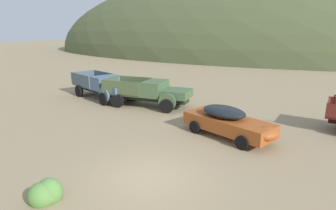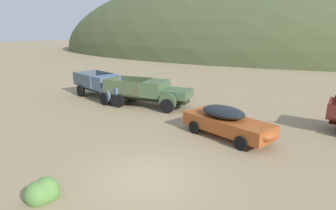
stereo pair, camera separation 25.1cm
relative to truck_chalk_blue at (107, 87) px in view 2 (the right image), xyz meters
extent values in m
plane|color=#998460|center=(10.49, -8.10, -1.02)|extent=(300.00, 300.00, 0.00)
ellipsoid|color=#4C5633|center=(-11.19, 55.82, -1.02)|extent=(108.89, 62.12, 38.03)
cube|color=#262D39|center=(-0.40, 0.09, -0.36)|extent=(6.12, 2.34, 0.36)
cube|color=slate|center=(1.77, -0.41, 0.09)|extent=(2.26, 2.17, 0.55)
cube|color=#B7B2A8|center=(2.64, -0.61, 0.07)|extent=(0.35, 1.21, 0.44)
cylinder|color=slate|center=(1.28, -1.38, -0.26)|extent=(1.21, 0.45, 1.20)
cylinder|color=slate|center=(1.76, 0.68, -0.26)|extent=(1.21, 0.45, 1.20)
cube|color=slate|center=(0.15, -0.04, 0.34)|extent=(1.83, 2.31, 1.05)
cube|color=black|center=(0.77, -0.18, 0.55)|extent=(0.44, 1.70, 0.59)
cube|color=#4D5B67|center=(-2.02, 0.47, -0.12)|extent=(3.46, 2.77, 0.12)
cube|color=#4D5B67|center=(-2.26, -0.57, 0.41)|extent=(3.00, 0.79, 0.95)
cube|color=#4D5B67|center=(-1.77, 1.51, 0.41)|extent=(3.00, 0.79, 0.95)
cube|color=#4D5B67|center=(-3.44, 0.80, 0.41)|extent=(0.58, 2.10, 0.95)
cylinder|color=black|center=(1.27, -1.44, -0.54)|extent=(1.00, 0.49, 0.96)
cylinder|color=black|center=(1.77, 0.73, -0.54)|extent=(1.00, 0.49, 0.96)
cylinder|color=black|center=(-2.52, -0.56, -0.54)|extent=(1.00, 0.49, 0.96)
cylinder|color=black|center=(-2.01, 1.61, -0.54)|extent=(1.00, 0.49, 0.96)
cube|color=#232B1B|center=(4.13, 0.16, -0.36)|extent=(6.04, 2.18, 0.36)
cube|color=#47603D|center=(6.28, 0.60, 0.09)|extent=(2.20, 2.17, 0.55)
cube|color=#B7B2A8|center=(7.14, 0.77, 0.07)|extent=(0.33, 1.25, 0.44)
cylinder|color=#47603D|center=(6.25, -0.52, -0.26)|extent=(1.21, 0.41, 1.20)
cylinder|color=#47603D|center=(5.82, 1.62, -0.26)|extent=(1.21, 0.41, 1.20)
cube|color=#47603D|center=(4.68, 0.28, 0.34)|extent=(1.77, 2.34, 1.05)
cube|color=black|center=(5.29, 0.40, 0.55)|extent=(0.40, 1.77, 0.59)
cube|color=#495735|center=(2.53, -0.16, -0.12)|extent=(3.38, 2.75, 0.12)
cube|color=#495735|center=(2.75, -1.24, 0.41)|extent=(2.97, 0.69, 0.95)
cube|color=#495735|center=(2.32, 0.92, 0.41)|extent=(2.97, 0.69, 0.95)
cube|color=#495735|center=(1.12, -0.44, 0.41)|extent=(0.53, 2.18, 0.95)
cylinder|color=black|center=(6.26, -0.58, -0.54)|extent=(1.00, 0.46, 0.96)
cylinder|color=black|center=(5.81, 1.67, -0.54)|extent=(1.00, 0.46, 0.96)
cylinder|color=black|center=(2.51, -1.33, -0.54)|extent=(1.00, 0.46, 0.96)
cylinder|color=black|center=(2.06, 0.92, -0.54)|extent=(1.00, 0.46, 0.96)
cube|color=#A34C1E|center=(11.28, -2.46, -0.34)|extent=(5.01, 2.88, 0.68)
ellipsoid|color=black|center=(11.01, -2.39, 0.26)|extent=(2.77, 2.10, 0.57)
ellipsoid|color=#A34C1E|center=(13.34, -3.00, -0.27)|extent=(1.36, 1.61, 0.61)
cylinder|color=black|center=(12.48, -3.67, -0.68)|extent=(0.71, 0.37, 0.68)
cylinder|color=black|center=(12.92, -1.99, -0.68)|extent=(0.71, 0.37, 0.68)
cylinder|color=black|center=(9.64, -2.93, -0.68)|extent=(0.71, 0.37, 0.68)
cylinder|color=black|center=(10.08, -1.25, -0.68)|extent=(0.71, 0.37, 0.68)
cube|color=maroon|center=(15.41, 1.72, 0.29)|extent=(0.15, 1.95, 0.70)
cube|color=black|center=(15.68, 0.75, 0.89)|extent=(0.08, 0.08, 0.50)
ellipsoid|color=#5B8E42|center=(8.55, -11.10, -0.81)|extent=(0.90, 0.81, 0.76)
ellipsoid|color=#5B8E42|center=(8.60, -10.95, -0.76)|extent=(0.88, 0.79, 0.94)
ellipsoid|color=#5B8E42|center=(8.53, -11.22, -0.79)|extent=(0.88, 0.79, 0.85)
ellipsoid|color=#3D702D|center=(2.78, 3.64, -0.74)|extent=(1.07, 0.96, 1.01)
ellipsoid|color=#3D702D|center=(2.80, 3.79, -0.76)|extent=(0.92, 0.83, 0.96)
camera|label=1|loc=(16.25, -15.59, 4.27)|focal=30.05mm
camera|label=2|loc=(16.46, -15.45, 4.27)|focal=30.05mm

